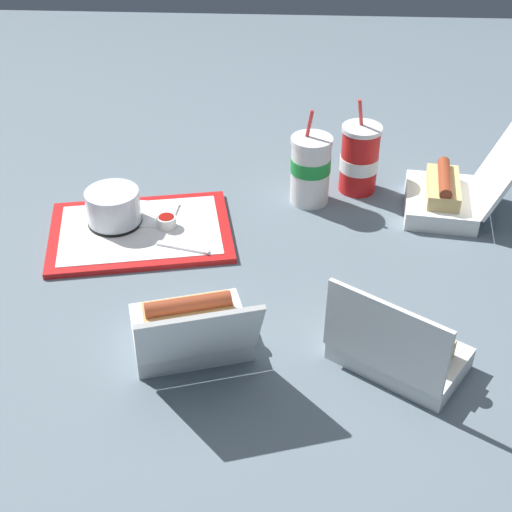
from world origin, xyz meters
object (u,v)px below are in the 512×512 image
Objects in this scene: clamshell_hotdog_front at (191,328)px; soda_cup_corner at (359,159)px; clamshell_hotdog_left at (448,194)px; plastic_fork at (183,247)px; soda_cup_front at (310,169)px; clamshell_hotdog_center at (398,347)px; cake_container at (114,208)px; food_tray at (140,232)px; ketchup_cup at (167,221)px.

clamshell_hotdog_front is 0.62m from soda_cup_corner.
clamshell_hotdog_left is at bearing 156.67° from soda_cup_corner.
soda_cup_front is at bearing -124.88° from plastic_fork.
soda_cup_corner reaches higher than soda_cup_front.
clamshell_hotdog_center is (-0.39, 0.29, 0.03)m from plastic_fork.
soda_cup_front is (-0.41, -0.13, 0.03)m from cake_container.
cake_container is 0.43m from soda_cup_front.
soda_cup_corner reaches higher than food_tray.
soda_cup_corner is (-0.51, -0.19, 0.03)m from cake_container.
clamshell_hotdog_front is at bearing 114.44° from food_tray.
plastic_fork is 0.58m from clamshell_hotdog_left.
soda_cup_corner is at bearing -159.99° from cake_container.
ketchup_cup is at bearing -168.02° from food_tray.
plastic_fork is 0.51× the size of soda_cup_front.
ketchup_cup reaches higher than food_tray.
clamshell_hotdog_front is 1.07× the size of clamshell_hotdog_center.
plastic_fork is (-0.15, 0.09, -0.03)m from cake_container.
soda_cup_front reaches higher than food_tray.
soda_cup_corner reaches higher than cake_container.
cake_container is at bearing 20.01° from soda_cup_corner.
soda_cup_front is at bearing 27.22° from soda_cup_corner.
soda_cup_front is at bearing -112.59° from clamshell_hotdog_front.
clamshell_hotdog_left is (-0.65, -0.13, 0.03)m from food_tray.
soda_cup_corner is 1.01× the size of soda_cup_front.
clamshell_hotdog_center reaches higher than food_tray.
ketchup_cup is 0.19× the size of soda_cup_front.
ketchup_cup is 0.45m from soda_cup_corner.
clamshell_hotdog_center is at bearing 71.88° from clamshell_hotdog_left.
clamshell_hotdog_left is at bearing -168.79° from food_tray.
plastic_fork is at bearing 146.86° from food_tray.
cake_container is 0.41m from clamshell_hotdog_front.
clamshell_hotdog_center is (-0.34, 0.03, 0.00)m from clamshell_hotdog_front.
soda_cup_corner reaches higher than clamshell_hotdog_front.
soda_cup_corner is at bearing -155.48° from food_tray.
cake_container is 1.03× the size of plastic_fork.
clamshell_hotdog_left is at bearing -146.39° from plastic_fork.
food_tray is 1.77× the size of clamshell_hotdog_left.
clamshell_hotdog_front is at bearing -4.65° from clamshell_hotdog_center.
soda_cup_corner is at bearing -152.78° from soda_cup_front.
soda_cup_front is (0.14, -0.51, 0.04)m from clamshell_hotdog_center.
food_tray is 1.57× the size of clamshell_hotdog_front.
clamshell_hotdog_left reaches higher than plastic_fork.
ketchup_cup is 0.18× the size of soda_cup_corner.
ketchup_cup is at bearing -74.38° from clamshell_hotdog_front.
food_tray is at bearing 11.98° from ketchup_cup.
ketchup_cup is 0.16× the size of clamshell_hotdog_center.
soda_cup_front is (-0.30, -0.14, 0.05)m from ketchup_cup.
clamshell_hotdog_center reaches higher than cake_container.
clamshell_hotdog_left is 0.30m from soda_cup_front.
clamshell_hotdog_front is (-0.09, 0.34, 0.01)m from ketchup_cup.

